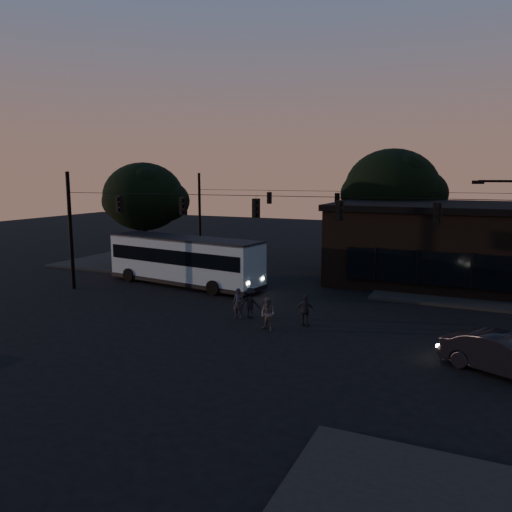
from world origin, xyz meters
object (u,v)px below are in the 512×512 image
at_px(car, 504,355).
at_px(pedestrian_a, 238,303).
at_px(bus, 184,258).
at_px(pedestrian_c, 306,311).
at_px(building, 450,243).
at_px(pedestrian_b, 268,314).
at_px(pedestrian_d, 250,303).

bearing_deg(car, pedestrian_a, 102.66).
xyz_separation_m(bus, pedestrian_c, (10.39, -5.51, -1.02)).
relative_size(bus, pedestrian_c, 7.51).
distance_m(building, pedestrian_b, 16.62).
bearing_deg(building, pedestrian_b, -115.29).
bearing_deg(pedestrian_d, pedestrian_a, 29.29).
xyz_separation_m(bus, pedestrian_d, (7.34, -5.29, -1.02)).
bearing_deg(bus, pedestrian_b, -28.84).
distance_m(building, car, 16.60).
bearing_deg(pedestrian_d, car, 163.56).
height_order(pedestrian_a, pedestrian_d, pedestrian_d).
relative_size(pedestrian_a, pedestrian_c, 1.00).
distance_m(building, bus, 17.96).
bearing_deg(pedestrian_a, pedestrian_c, -1.21).
bearing_deg(bus, building, 35.27).
height_order(bus, car, bus).
relative_size(building, pedestrian_a, 9.94).
bearing_deg(car, building, 34.71).
relative_size(bus, pedestrian_b, 7.39).
relative_size(pedestrian_b, pedestrian_d, 1.01).
bearing_deg(pedestrian_b, pedestrian_c, 60.29).
distance_m(pedestrian_b, pedestrian_c, 1.96).
xyz_separation_m(pedestrian_a, pedestrian_c, (3.59, 0.11, 0.00)).
bearing_deg(building, car, -79.77).
distance_m(pedestrian_a, pedestrian_c, 3.59).
distance_m(pedestrian_b, pedestrian_d, 2.28).
distance_m(car, pedestrian_b, 10.06).
relative_size(car, pedestrian_a, 2.86).
bearing_deg(pedestrian_b, pedestrian_a, 166.67).
bearing_deg(pedestrian_c, building, -114.57).
bearing_deg(pedestrian_c, car, 160.78).
bearing_deg(car, pedestrian_d, 100.57).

